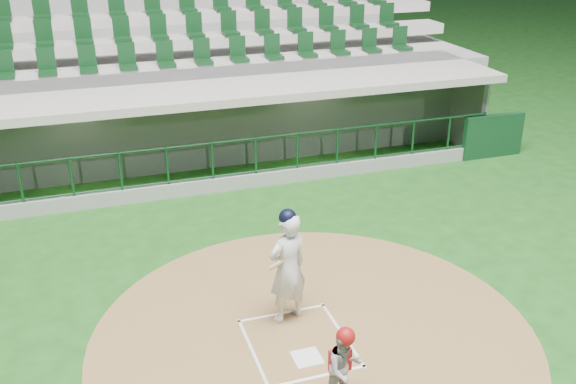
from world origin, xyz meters
name	(u,v)px	position (x,y,z in m)	size (l,w,h in m)	color
ground	(292,333)	(0.00, 0.00, 0.00)	(120.00, 120.00, 0.00)	#154513
dirt_circle	(314,336)	(0.30, -0.20, 0.01)	(7.20, 7.20, 0.01)	brown
home_plate	(307,358)	(0.00, -0.70, 0.02)	(0.43, 0.43, 0.02)	silver
batter_box_chalk	(298,343)	(0.00, -0.30, 0.02)	(1.55, 1.80, 0.01)	silver
dugout_structure	(199,131)	(0.05, 7.84, 0.95)	(16.40, 3.70, 3.00)	slate
seating_deck	(177,85)	(0.00, 10.91, 1.42)	(17.00, 6.72, 5.15)	gray
batter	(288,266)	(0.05, 0.39, 1.02)	(0.95, 0.97, 2.03)	silver
catcher	(344,366)	(0.16, -1.74, 0.62)	(0.62, 0.52, 1.24)	gray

